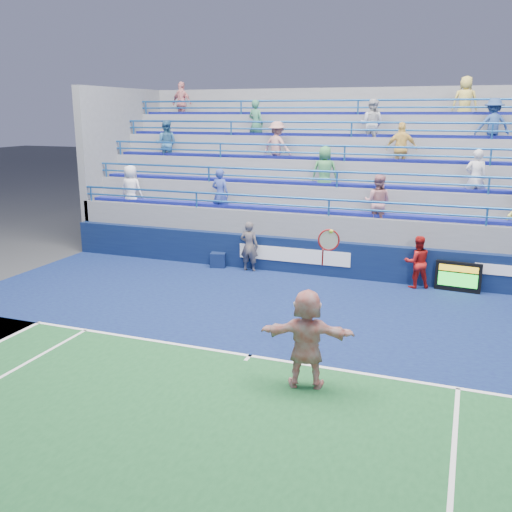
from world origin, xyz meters
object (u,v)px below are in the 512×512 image
at_px(serve_speed_board, 458,277).
at_px(judge_chair, 219,259).
at_px(tennis_player, 307,338).
at_px(line_judge, 249,246).
at_px(ball_girl, 417,262).

distance_m(serve_speed_board, judge_chair, 7.43).
bearing_deg(tennis_player, line_judge, 118.83).
distance_m(tennis_player, ball_girl, 7.14).
bearing_deg(judge_chair, ball_girl, -0.83).
xyz_separation_m(line_judge, ball_girl, (5.16, 0.02, -0.04)).
height_order(line_judge, ball_girl, line_judge).
distance_m(judge_chair, tennis_player, 8.70).
height_order(serve_speed_board, judge_chair, judge_chair).
bearing_deg(ball_girl, judge_chair, -22.51).
bearing_deg(tennis_player, ball_girl, 79.40).
bearing_deg(ball_girl, tennis_player, 57.71).
height_order(serve_speed_board, tennis_player, tennis_player).
relative_size(serve_speed_board, tennis_player, 0.42).
distance_m(tennis_player, line_judge, 7.98).
relative_size(serve_speed_board, judge_chair, 1.45).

